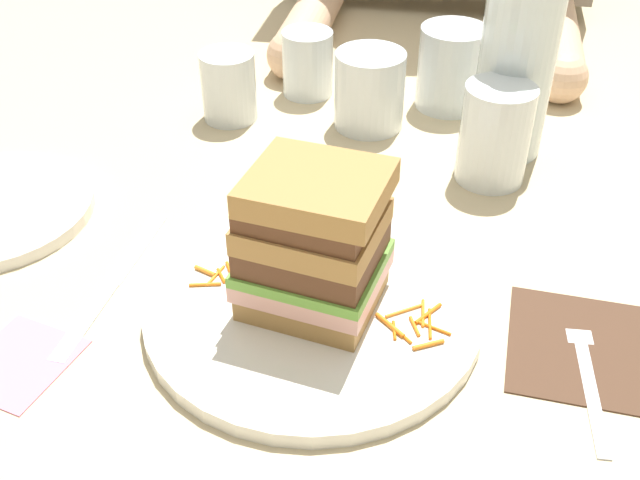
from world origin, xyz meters
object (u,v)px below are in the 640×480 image
napkin_dark (581,344)px  empty_tumbler_2 (451,68)px  sandwich (313,243)px  fork (586,361)px  main_plate (313,307)px  water_bottle (518,53)px  empty_tumbler_0 (369,90)px  empty_tumbler_3 (308,63)px  napkin_pink (19,362)px  juice_glass (494,138)px  empty_tumbler_1 (229,86)px  knife (110,284)px

napkin_dark → empty_tumbler_2: 0.42m
sandwich → fork: size_ratio=0.73×
main_plate → napkin_dark: 0.21m
water_bottle → empty_tumbler_0: water_bottle is taller
empty_tumbler_0 → empty_tumbler_3: bearing=141.8°
empty_tumbler_2 → napkin_pink: 0.58m
water_bottle → empty_tumbler_0: size_ratio=2.91×
fork → empty_tumbler_3: bearing=126.3°
juice_glass → empty_tumbler_1: (-0.30, 0.08, -0.01)m
knife → empty_tumbler_0: empty_tumbler_0 is taller
fork → juice_glass: bearing=106.9°
sandwich → fork: bearing=-4.8°
knife → napkin_pink: (-0.03, -0.10, -0.00)m
napkin_pink → empty_tumbler_3: bearing=76.0°
napkin_dark → empty_tumbler_1: (-0.38, 0.31, 0.04)m
empty_tumbler_3 → fork: bearing=-53.7°
main_plate → juice_glass: juice_glass is taller
juice_glass → empty_tumbler_1: juice_glass is taller
main_plate → empty_tumbler_0: 0.33m
fork → juice_glass: (-0.08, 0.26, 0.04)m
empty_tumbler_1 → empty_tumbler_3: bearing=46.8°
napkin_dark → juice_glass: juice_glass is taller
empty_tumbler_1 → empty_tumbler_2: size_ratio=0.83×
juice_glass → empty_tumbler_2: (-0.05, 0.16, 0.00)m
fork → water_bottle: (-0.06, 0.32, 0.11)m
main_plate → empty_tumbler_2: bearing=77.9°
napkin_dark → empty_tumbler_1: empty_tumbler_1 is taller
napkin_dark → napkin_pink: bearing=-166.4°
water_bottle → empty_tumbler_2: bearing=125.7°
napkin_dark → fork: size_ratio=0.73×
fork → knife: fork is taller
water_bottle → empty_tumbler_2: size_ratio=2.65×
juice_glass → empty_tumbler_3: bearing=145.3°
knife → juice_glass: 0.40m
knife → napkin_pink: bearing=-107.9°
main_plate → juice_glass: (0.14, 0.24, 0.04)m
water_bottle → empty_tumbler_2: (-0.07, 0.09, -0.06)m
juice_glass → empty_tumbler_3: size_ratio=1.30×
napkin_dark → fork: bearing=-86.0°
empty_tumbler_0 → empty_tumbler_1: 0.16m
water_bottle → empty_tumbler_3: size_ratio=3.24×
empty_tumbler_0 → empty_tumbler_2: (0.09, 0.07, 0.00)m
empty_tumbler_3 → napkin_dark: bearing=-52.3°
main_plate → juice_glass: 0.28m
fork → empty_tumbler_2: 0.44m
empty_tumbler_0 → empty_tumbler_1: empty_tumbler_0 is taller
sandwich → empty_tumbler_2: 0.41m
juice_glass → empty_tumbler_1: bearing=166.0°
napkin_dark → juice_glass: size_ratio=1.19×
water_bottle → empty_tumbler_1: water_bottle is taller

